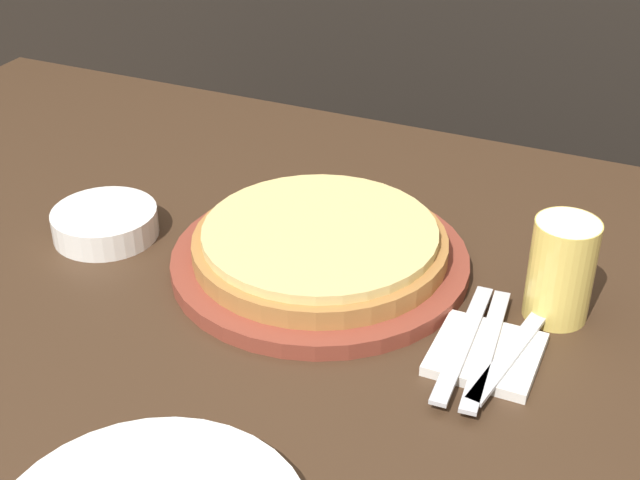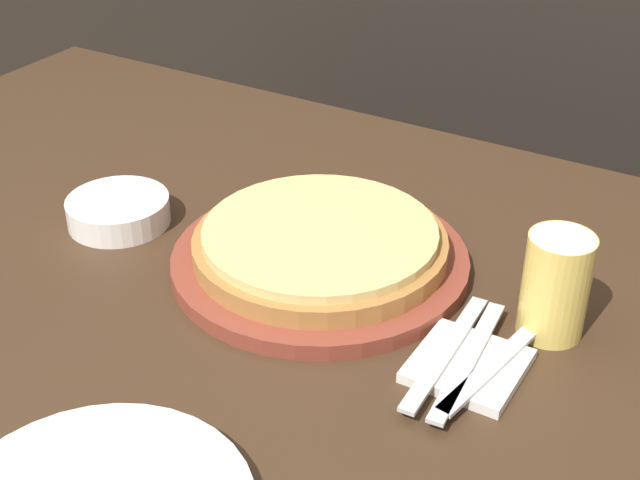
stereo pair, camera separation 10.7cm
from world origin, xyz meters
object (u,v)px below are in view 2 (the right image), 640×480
at_px(pizza_on_board, 320,250).
at_px(fork, 446,352).
at_px(dinner_knife, 468,359).
at_px(spoon, 491,367).
at_px(side_bowl, 119,211).
at_px(beer_glass, 556,281).

height_order(pizza_on_board, fork, pizza_on_board).
relative_size(pizza_on_board, dinner_knife, 1.71).
bearing_deg(spoon, pizza_on_board, 160.88).
relative_size(pizza_on_board, side_bowl, 2.68).
bearing_deg(dinner_knife, fork, 180.00).
bearing_deg(side_bowl, pizza_on_board, 8.32).
relative_size(pizza_on_board, fork, 1.72).
bearing_deg(dinner_knife, beer_glass, 65.35).
bearing_deg(fork, dinner_knife, 0.00).
bearing_deg(dinner_knife, side_bowl, 174.79).
height_order(side_bowl, fork, side_bowl).
bearing_deg(pizza_on_board, beer_glass, 4.15).
bearing_deg(beer_glass, spoon, -102.93).
height_order(beer_glass, dinner_knife, beer_glass).
bearing_deg(pizza_on_board, dinner_knife, -21.02).
distance_m(dinner_knife, spoon, 0.03).
bearing_deg(side_bowl, fork, -5.48).
bearing_deg(dinner_knife, spoon, 0.00).
relative_size(dinner_knife, spoon, 1.18).
bearing_deg(beer_glass, fork, -124.53).
relative_size(pizza_on_board, spoon, 2.02).
distance_m(fork, dinner_knife, 0.03).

